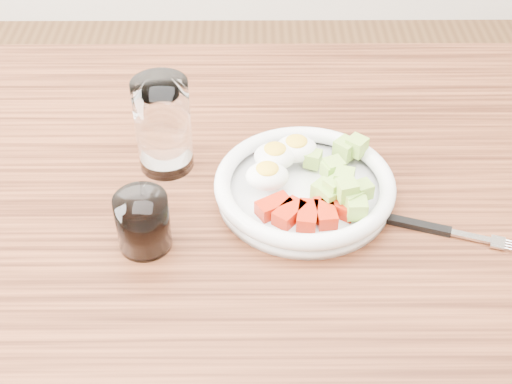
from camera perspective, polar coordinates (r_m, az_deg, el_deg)
dining_table at (r=1.02m, az=0.57°, el=-5.88°), size 1.50×0.90×0.77m
bowl at (r=0.96m, az=3.89°, el=0.60°), size 0.24×0.24×0.06m
fork at (r=0.95m, az=14.15°, el=-2.88°), size 0.19×0.08×0.01m
water_glass at (r=0.99m, az=-7.44°, el=5.31°), size 0.08×0.08×0.14m
coffee_glass at (r=0.89m, az=-9.03°, el=-2.43°), size 0.07×0.07×0.08m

